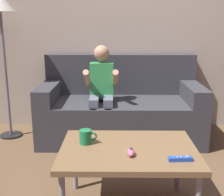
{
  "coord_description": "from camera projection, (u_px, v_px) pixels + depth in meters",
  "views": [
    {
      "loc": [
        -0.19,
        -1.81,
        1.23
      ],
      "look_at": [
        -0.21,
        0.64,
        0.62
      ],
      "focal_mm": 47.25,
      "sensor_mm": 36.0,
      "label": 1
    }
  ],
  "objects": [
    {
      "name": "wall_back",
      "position": [
        131.0,
        22.0,
        3.41
      ],
      "size": [
        4.56,
        0.05,
        2.5
      ],
      "primitive_type": "cube",
      "color": "#B2A38E",
      "rests_on": "ground"
    },
    {
      "name": "couch",
      "position": [
        121.0,
        110.0,
        3.26
      ],
      "size": [
        1.72,
        0.8,
        0.89
      ],
      "color": "#38383D",
      "rests_on": "ground"
    },
    {
      "name": "person_seated_on_couch",
      "position": [
        102.0,
        89.0,
        3.01
      ],
      "size": [
        0.34,
        0.42,
        1.02
      ],
      "color": "slate",
      "rests_on": "ground"
    },
    {
      "name": "coffee_table",
      "position": [
        128.0,
        154.0,
        1.91
      ],
      "size": [
        0.88,
        0.64,
        0.46
      ],
      "color": "brown",
      "rests_on": "ground"
    },
    {
      "name": "game_remote_blue_near_edge",
      "position": [
        180.0,
        159.0,
        1.72
      ],
      "size": [
        0.14,
        0.04,
        0.03
      ],
      "color": "blue",
      "rests_on": "coffee_table"
    },
    {
      "name": "nunchuk_pink",
      "position": [
        131.0,
        152.0,
        1.78
      ],
      "size": [
        0.05,
        0.09,
        0.05
      ],
      "color": "pink",
      "rests_on": "coffee_table"
    },
    {
      "name": "coffee_mug",
      "position": [
        86.0,
        137.0,
        1.95
      ],
      "size": [
        0.12,
        0.08,
        0.09
      ],
      "color": "#1E7F47",
      "rests_on": "coffee_table"
    },
    {
      "name": "floor_lamp",
      "position": [
        0.0,
        13.0,
        3.01
      ],
      "size": [
        0.32,
        0.32,
        1.55
      ],
      "color": "black",
      "rests_on": "ground"
    }
  ]
}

